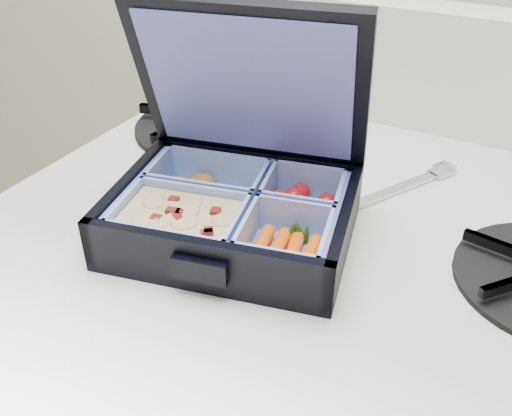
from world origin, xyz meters
The scene contains 3 objects.
bento_box centered at (-0.46, 1.63, 0.93)m, with size 0.20×0.16×0.05m, color black, non-canonical shape.
burner_grate_rear centered at (-0.59, 1.81, 0.92)m, with size 0.19×0.19×0.02m, color black.
fork centered at (-0.36, 1.76, 0.91)m, with size 0.02×0.17×0.01m, color silver, non-canonical shape.
Camera 1 is at (-0.24, 1.27, 1.21)m, focal length 40.00 mm.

